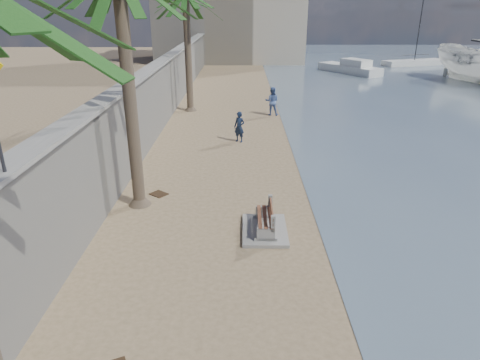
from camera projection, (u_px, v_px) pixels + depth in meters
name	position (u px, v px, depth m)	size (l,w,h in m)	color
seawall	(164.00, 91.00, 26.05)	(0.45, 70.00, 3.50)	gray
wall_cap	(162.00, 61.00, 25.37)	(0.80, 70.00, 0.12)	gray
end_building	(230.00, 2.00, 53.68)	(18.00, 12.00, 14.00)	#B7AA93
bench_far	(265.00, 221.00, 13.26)	(1.39, 2.03, 0.85)	gray
streetlight	(124.00, 4.00, 16.79)	(0.28, 0.28, 5.12)	#2D2D33
person_a	(239.00, 125.00, 21.94)	(0.65, 0.44, 1.81)	#152139
person_b	(272.00, 100.00, 27.35)	(0.96, 0.74, 1.99)	#4F68A3
yacht_far	(349.00, 70.00, 44.94)	(7.44, 2.08, 1.50)	silver
sailboat_west	(414.00, 62.00, 50.89)	(8.11, 4.46, 10.19)	silver
debris_c	(159.00, 194.00, 16.05)	(0.60, 0.48, 0.03)	#382616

